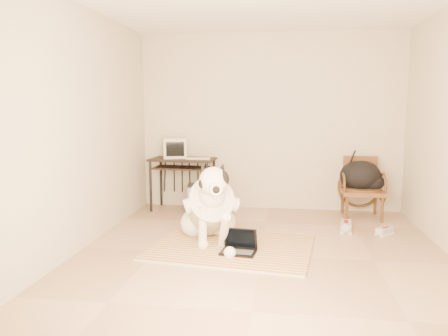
% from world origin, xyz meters
% --- Properties ---
extents(floor, '(4.50, 4.50, 0.00)m').
position_xyz_m(floor, '(0.00, 0.00, 0.00)').
color(floor, tan).
rests_on(floor, ground).
extents(wall_back, '(4.50, 0.00, 4.50)m').
position_xyz_m(wall_back, '(0.00, 2.25, 1.35)').
color(wall_back, beige).
rests_on(wall_back, floor).
extents(wall_front, '(4.50, 0.00, 4.50)m').
position_xyz_m(wall_front, '(0.00, -2.25, 1.35)').
color(wall_front, beige).
rests_on(wall_front, floor).
extents(wall_left, '(0.00, 4.50, 4.50)m').
position_xyz_m(wall_left, '(-2.00, 0.00, 1.35)').
color(wall_left, beige).
rests_on(wall_left, floor).
extents(rug, '(1.92, 1.56, 0.02)m').
position_xyz_m(rug, '(-0.34, 0.20, 0.01)').
color(rug, '#E74F20').
rests_on(rug, floor).
extents(dog, '(0.76, 1.31, 1.02)m').
position_xyz_m(dog, '(-0.62, 0.41, 0.40)').
color(dog, white).
rests_on(dog, rug).
extents(laptop, '(0.40, 0.31, 0.26)m').
position_xyz_m(laptop, '(-0.24, 0.02, 0.08)').
color(laptop, black).
rests_on(laptop, rug).
extents(computer_desk, '(1.00, 0.61, 0.80)m').
position_xyz_m(computer_desk, '(-1.31, 1.94, 0.69)').
color(computer_desk, black).
rests_on(computer_desk, floor).
extents(crt_monitor, '(0.42, 0.40, 0.31)m').
position_xyz_m(crt_monitor, '(-1.44, 1.98, 0.96)').
color(crt_monitor, beige).
rests_on(crt_monitor, computer_desk).
extents(desk_keyboard, '(0.36, 0.15, 0.02)m').
position_xyz_m(desk_keyboard, '(-1.05, 1.87, 0.82)').
color(desk_keyboard, beige).
rests_on(desk_keyboard, computer_desk).
extents(pc_tower, '(0.25, 0.45, 0.40)m').
position_xyz_m(pc_tower, '(-1.14, 1.92, 0.20)').
color(pc_tower, '#474749').
rests_on(pc_tower, floor).
extents(rattan_chair, '(0.57, 0.55, 0.87)m').
position_xyz_m(rattan_chair, '(1.34, 1.86, 0.44)').
color(rattan_chair, brown).
rests_on(rattan_chair, floor).
extents(backpack, '(0.62, 0.48, 0.43)m').
position_xyz_m(backpack, '(1.34, 1.84, 0.59)').
color(backpack, black).
rests_on(backpack, rattan_chair).
extents(sneaker_left, '(0.17, 0.35, 0.12)m').
position_xyz_m(sneaker_left, '(1.04, 1.10, 0.05)').
color(sneaker_left, silver).
rests_on(sneaker_left, floor).
extents(sneaker_right, '(0.26, 0.26, 0.09)m').
position_xyz_m(sneaker_right, '(1.49, 0.98, 0.04)').
color(sneaker_right, silver).
rests_on(sneaker_right, floor).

